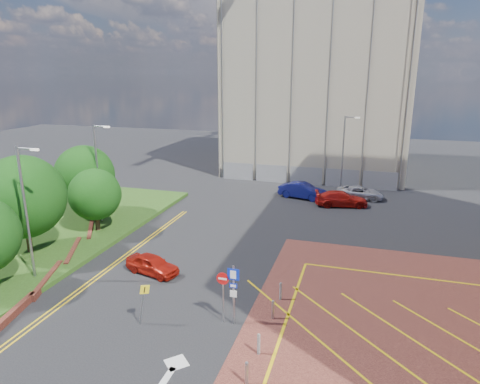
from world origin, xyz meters
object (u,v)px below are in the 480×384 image
at_px(tree_b, 23,197).
at_px(car_red_back, 341,199).
at_px(lamp_left_near, 26,208).
at_px(car_silver_back, 360,193).
at_px(warning_sign, 143,299).
at_px(tree_d, 85,175).
at_px(lamp_back, 344,151).
at_px(lamp_left_far, 98,170).
at_px(sign_cluster, 229,288).
at_px(car_red_left, 152,264).
at_px(car_blue_back, 303,191).
at_px(tree_c, 95,194).

height_order(tree_b, car_red_back, tree_b).
xyz_separation_m(lamp_left_near, car_silver_back, (18.44, 23.79, -4.02)).
bearing_deg(warning_sign, tree_d, 133.62).
bearing_deg(lamp_back, tree_b, -130.41).
distance_m(lamp_left_far, warning_sign, 16.63).
relative_size(sign_cluster, warning_sign, 1.42).
relative_size(tree_d, lamp_left_far, 0.76).
distance_m(tree_d, car_silver_back, 26.10).
relative_size(car_red_left, car_blue_back, 0.75).
distance_m(lamp_back, sign_cluster, 27.38).
distance_m(tree_b, lamp_left_near, 4.32).
height_order(lamp_left_far, car_red_back, lamp_left_far).
bearing_deg(lamp_back, lamp_left_near, -122.40).
bearing_deg(tree_b, car_silver_back, 44.01).
distance_m(car_red_left, car_silver_back, 24.12).
relative_size(lamp_left_near, car_silver_back, 1.73).
bearing_deg(lamp_left_near, tree_c, 97.69).
distance_m(lamp_left_near, car_red_left, 8.07).
height_order(sign_cluster, car_blue_back, sign_cluster).
height_order(tree_b, lamp_left_far, lamp_left_far).
xyz_separation_m(lamp_back, sign_cluster, (-3.78, -27.02, -2.41)).
relative_size(tree_c, car_red_left, 1.37).
bearing_deg(car_blue_back, lamp_left_near, 163.92).
height_order(lamp_back, car_red_back, lamp_back).
distance_m(sign_cluster, car_red_left, 7.63).
bearing_deg(car_blue_back, car_red_left, 175.22).
bearing_deg(tree_d, lamp_left_far, -25.68).
bearing_deg(sign_cluster, lamp_back, 82.03).
height_order(tree_c, car_blue_back, tree_c).
relative_size(lamp_left_far, lamp_back, 1.00).
height_order(tree_b, car_blue_back, tree_b).
relative_size(lamp_back, sign_cluster, 2.50).
bearing_deg(car_red_back, warning_sign, 148.02).
height_order(lamp_back, car_blue_back, lamp_back).
xyz_separation_m(tree_c, lamp_back, (17.58, 18.00, 1.17)).
height_order(tree_c, car_red_left, tree_c).
xyz_separation_m(car_blue_back, car_silver_back, (5.54, 1.42, -0.14)).
relative_size(lamp_back, car_blue_back, 1.68).
bearing_deg(lamp_back, warning_sign, -105.47).
bearing_deg(car_red_left, lamp_left_near, 129.17).
xyz_separation_m(lamp_left_near, sign_cluster, (12.72, -1.02, -2.71)).
height_order(lamp_left_far, lamp_back, lamp_left_far).
bearing_deg(tree_c, tree_d, 135.00).
xyz_separation_m(tree_b, car_red_left, (9.41, -0.07, -3.62)).
bearing_deg(car_blue_back, warning_sign, -175.86).
xyz_separation_m(tree_d, lamp_back, (20.58, 15.00, 0.49)).
xyz_separation_m(lamp_left_near, lamp_back, (16.50, 26.00, -0.30)).
xyz_separation_m(tree_d, lamp_left_far, (2.08, -1.00, 0.79)).
height_order(lamp_back, warning_sign, lamp_back).
bearing_deg(tree_c, lamp_left_near, -82.31).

